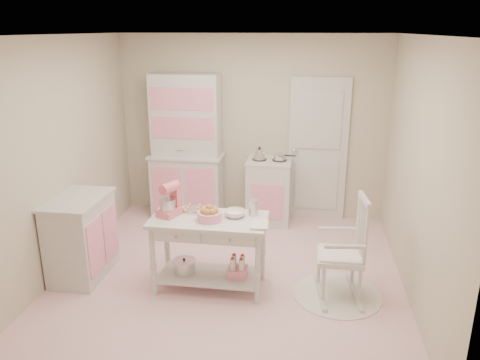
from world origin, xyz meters
The scene contains 14 objects.
room_shell centered at (0.00, 0.00, 1.65)m, with size 3.84×3.84×2.62m.
door centered at (0.95, 1.87, 1.02)m, with size 0.82×0.05×2.04m, color silver.
hutch centered at (-0.91, 1.66, 1.04)m, with size 1.06×0.50×2.08m, color silver.
stove centered at (0.29, 1.61, 0.46)m, with size 0.62×0.57×0.92m, color silver.
base_cabinet centered at (-1.63, -0.23, 0.46)m, with size 0.54×0.84×0.92m, color silver.
lace_rug centered at (1.18, -0.26, 0.01)m, with size 0.92×0.92×0.01m, color white.
rocking_chair centered at (1.18, -0.26, 0.55)m, with size 0.48×0.72×1.10m, color silver.
work_table centered at (-0.17, -0.29, 0.40)m, with size 1.20×0.60×0.80m, color silver.
stand_mixer centered at (-0.59, -0.27, 0.97)m, with size 0.20×0.28×0.34m, color #EB6374.
cookie_tray centered at (-0.32, -0.11, 0.81)m, with size 0.34×0.24×0.02m, color silver.
bread_basket centered at (-0.15, -0.34, 0.85)m, with size 0.25×0.25×0.09m, color pink.
mixing_bowl centered at (0.09, -0.21, 0.83)m, with size 0.22×0.22×0.07m, color white.
metal_pitcher centered at (0.27, -0.13, 0.89)m, with size 0.10×0.10×0.17m, color silver.
recipe_book centered at (0.28, -0.41, 0.81)m, with size 0.17×0.23×0.02m, color white.
Camera 1 is at (0.81, -4.64, 2.66)m, focal length 35.00 mm.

